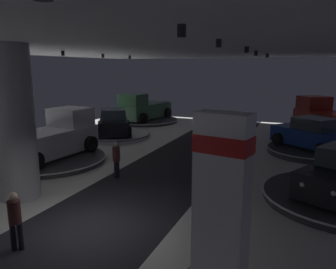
{
  "coord_description": "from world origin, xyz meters",
  "views": [
    {
      "loc": [
        5.53,
        -7.43,
        4.69
      ],
      "look_at": [
        -0.62,
        7.42,
        1.4
      ],
      "focal_mm": 35.24,
      "sensor_mm": 36.0,
      "label": 1
    }
  ],
  "objects_px": {
    "display_platform_far_left": "(114,135)",
    "display_car_far_right": "(312,134)",
    "pickup_truck_deep_right": "(326,117)",
    "display_platform_far_right": "(310,151)",
    "column_left": "(14,123)",
    "brand_sign_pylon": "(221,201)",
    "pickup_truck_mid_left": "(52,138)",
    "display_platform_deep_right": "(327,133)",
    "pickup_truck_deep_left": "(143,109)",
    "display_platform_mid_left": "(49,159)",
    "visitor_walking_near": "(116,157)",
    "visitor_walking_far": "(15,218)",
    "display_car_far_left": "(114,123)",
    "display_platform_deep_left": "(145,120)"
  },
  "relations": [
    {
      "from": "display_platform_deep_left",
      "to": "display_car_far_right",
      "type": "bearing_deg",
      "value": -25.48
    },
    {
      "from": "pickup_truck_deep_left",
      "to": "display_platform_far_right",
      "type": "bearing_deg",
      "value": -24.24
    },
    {
      "from": "column_left",
      "to": "display_platform_mid_left",
      "type": "relative_size",
      "value": 0.97
    },
    {
      "from": "pickup_truck_deep_left",
      "to": "display_car_far_left",
      "type": "relative_size",
      "value": 1.23
    },
    {
      "from": "column_left",
      "to": "display_platform_far_right",
      "type": "distance_m",
      "value": 14.84
    },
    {
      "from": "brand_sign_pylon",
      "to": "display_car_far_left",
      "type": "xyz_separation_m",
      "value": [
        -10.41,
        12.63,
        -0.97
      ]
    },
    {
      "from": "display_platform_mid_left",
      "to": "display_platform_far_left",
      "type": "xyz_separation_m",
      "value": [
        -0.18,
        6.48,
        -0.0
      ]
    },
    {
      "from": "column_left",
      "to": "display_car_far_left",
      "type": "distance_m",
      "value": 10.83
    },
    {
      "from": "display_platform_deep_right",
      "to": "pickup_truck_deep_right",
      "type": "bearing_deg",
      "value": 125.09
    },
    {
      "from": "display_car_far_left",
      "to": "visitor_walking_near",
      "type": "distance_m",
      "value": 8.57
    },
    {
      "from": "display_platform_deep_left",
      "to": "visitor_walking_near",
      "type": "relative_size",
      "value": 3.57
    },
    {
      "from": "display_platform_deep_left",
      "to": "pickup_truck_deep_left",
      "type": "xyz_separation_m",
      "value": [
        -0.05,
        -0.32,
        1.04
      ]
    },
    {
      "from": "visitor_walking_near",
      "to": "pickup_truck_deep_right",
      "type": "bearing_deg",
      "value": 57.32
    },
    {
      "from": "pickup_truck_mid_left",
      "to": "display_platform_far_left",
      "type": "height_order",
      "value": "pickup_truck_mid_left"
    },
    {
      "from": "column_left",
      "to": "visitor_walking_far",
      "type": "xyz_separation_m",
      "value": [
        2.79,
        -2.78,
        -1.84
      ]
    },
    {
      "from": "display_platform_deep_left",
      "to": "display_platform_deep_right",
      "type": "bearing_deg",
      "value": -2.15
    },
    {
      "from": "display_car_far_right",
      "to": "pickup_truck_deep_left",
      "type": "bearing_deg",
      "value": 155.73
    },
    {
      "from": "column_left",
      "to": "display_platform_mid_left",
      "type": "distance_m",
      "value": 5.25
    },
    {
      "from": "display_platform_far_right",
      "to": "pickup_truck_mid_left",
      "type": "xyz_separation_m",
      "value": [
        -12.13,
        -6.46,
        1.0
      ]
    },
    {
      "from": "column_left",
      "to": "pickup_truck_mid_left",
      "type": "xyz_separation_m",
      "value": [
        -2.22,
        4.28,
        -1.56
      ]
    },
    {
      "from": "brand_sign_pylon",
      "to": "pickup_truck_deep_right",
      "type": "xyz_separation_m",
      "value": [
        2.89,
        18.97,
        -0.74
      ]
    },
    {
      "from": "visitor_walking_near",
      "to": "visitor_walking_far",
      "type": "relative_size",
      "value": 1.0
    },
    {
      "from": "pickup_truck_mid_left",
      "to": "pickup_truck_deep_left",
      "type": "relative_size",
      "value": 0.98
    },
    {
      "from": "pickup_truck_mid_left",
      "to": "pickup_truck_deep_right",
      "type": "bearing_deg",
      "value": 43.58
    },
    {
      "from": "display_platform_far_left",
      "to": "display_car_far_right",
      "type": "bearing_deg",
      "value": 1.31
    },
    {
      "from": "display_platform_mid_left",
      "to": "column_left",
      "type": "bearing_deg",
      "value": -60.48
    },
    {
      "from": "display_platform_far_right",
      "to": "display_platform_far_left",
      "type": "bearing_deg",
      "value": -178.6
    },
    {
      "from": "pickup_truck_deep_right",
      "to": "display_platform_far_right",
      "type": "bearing_deg",
      "value": -99.27
    },
    {
      "from": "pickup_truck_deep_left",
      "to": "display_platform_far_left",
      "type": "height_order",
      "value": "pickup_truck_deep_left"
    },
    {
      "from": "display_platform_far_right",
      "to": "display_car_far_left",
      "type": "height_order",
      "value": "display_car_far_left"
    },
    {
      "from": "pickup_truck_deep_right",
      "to": "display_car_far_left",
      "type": "bearing_deg",
      "value": -154.5
    },
    {
      "from": "display_platform_mid_left",
      "to": "display_platform_far_left",
      "type": "distance_m",
      "value": 6.48
    },
    {
      "from": "pickup_truck_mid_left",
      "to": "display_car_far_left",
      "type": "relative_size",
      "value": 1.21
    },
    {
      "from": "display_platform_deep_right",
      "to": "visitor_walking_far",
      "type": "bearing_deg",
      "value": -113.26
    },
    {
      "from": "display_platform_far_left",
      "to": "pickup_truck_deep_left",
      "type": "bearing_deg",
      "value": 98.5
    },
    {
      "from": "display_car_far_left",
      "to": "pickup_truck_deep_right",
      "type": "bearing_deg",
      "value": 25.5
    },
    {
      "from": "display_platform_far_left",
      "to": "display_platform_far_right",
      "type": "bearing_deg",
      "value": 1.4
    },
    {
      "from": "display_car_far_left",
      "to": "display_platform_mid_left",
      "type": "bearing_deg",
      "value": -88.55
    },
    {
      "from": "display_platform_deep_right",
      "to": "display_platform_far_left",
      "type": "height_order",
      "value": "display_platform_deep_right"
    },
    {
      "from": "display_car_far_right",
      "to": "visitor_walking_near",
      "type": "distance_m",
      "value": 10.82
    },
    {
      "from": "column_left",
      "to": "display_platform_far_right",
      "type": "bearing_deg",
      "value": 47.31
    },
    {
      "from": "pickup_truck_deep_right",
      "to": "display_platform_deep_right",
      "type": "bearing_deg",
      "value": -54.91
    },
    {
      "from": "column_left",
      "to": "pickup_truck_deep_right",
      "type": "relative_size",
      "value": 0.99
    },
    {
      "from": "display_platform_far_right",
      "to": "display_platform_mid_left",
      "type": "bearing_deg",
      "value": -150.84
    },
    {
      "from": "display_car_far_right",
      "to": "display_platform_far_left",
      "type": "xyz_separation_m",
      "value": [
        -12.36,
        -0.28,
        -0.95
      ]
    },
    {
      "from": "display_platform_deep_right",
      "to": "pickup_truck_deep_left",
      "type": "height_order",
      "value": "pickup_truck_deep_left"
    },
    {
      "from": "display_platform_deep_right",
      "to": "display_platform_mid_left",
      "type": "bearing_deg",
      "value": -136.74
    },
    {
      "from": "pickup_truck_deep_left",
      "to": "visitor_walking_near",
      "type": "height_order",
      "value": "pickup_truck_deep_left"
    },
    {
      "from": "display_platform_far_left",
      "to": "display_platform_mid_left",
      "type": "bearing_deg",
      "value": -88.41
    },
    {
      "from": "pickup_truck_deep_right",
      "to": "display_car_far_left",
      "type": "relative_size",
      "value": 1.23
    }
  ]
}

